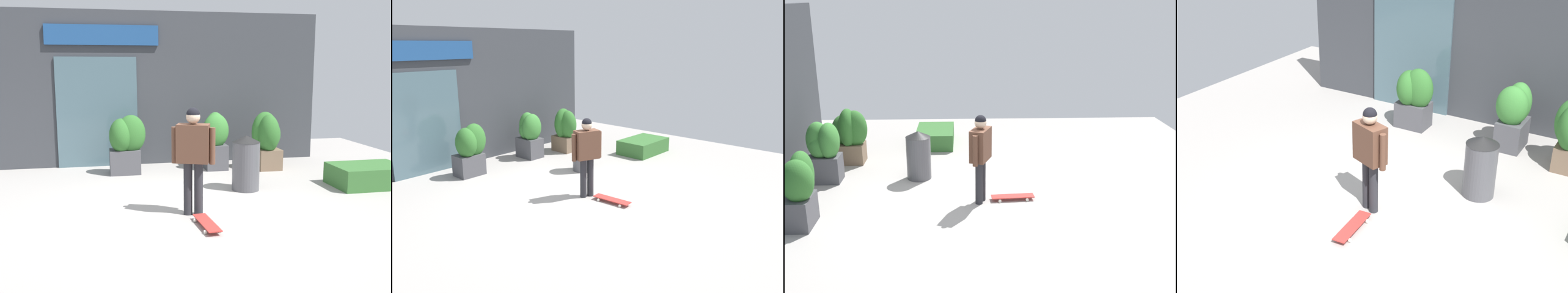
{
  "view_description": "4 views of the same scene",
  "coord_description": "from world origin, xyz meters",
  "views": [
    {
      "loc": [
        -1.37,
        -7.06,
        2.21
      ],
      "look_at": [
        0.04,
        -0.46,
        1.04
      ],
      "focal_mm": 42.92,
      "sensor_mm": 36.0,
      "label": 1
    },
    {
      "loc": [
        -5.64,
        -5.47,
        3.02
      ],
      "look_at": [
        0.04,
        -0.46,
        1.04
      ],
      "focal_mm": 36.45,
      "sensor_mm": 36.0,
      "label": 2
    },
    {
      "loc": [
        -7.84,
        -0.18,
        3.57
      ],
      "look_at": [
        0.04,
        -0.46,
        1.04
      ],
      "focal_mm": 43.59,
      "sensor_mm": 36.0,
      "label": 3
    },
    {
      "loc": [
        3.44,
        -6.03,
        4.32
      ],
      "look_at": [
        0.04,
        -0.46,
        1.04
      ],
      "focal_mm": 48.38,
      "sensor_mm": 36.0,
      "label": 4
    }
  ],
  "objects": [
    {
      "name": "planter_box_mid",
      "position": [
        1.11,
        2.59,
        0.67
      ],
      "size": [
        0.57,
        0.66,
        1.22
      ],
      "color": "#47474C",
      "rests_on": "ground_plane"
    },
    {
      "name": "planter_box_right",
      "position": [
        -0.81,
        2.44,
        0.65
      ],
      "size": [
        0.74,
        0.56,
        1.22
      ],
      "color": "#47474C",
      "rests_on": "ground_plane"
    },
    {
      "name": "hedge_ledge",
      "position": [
        3.52,
        0.53,
        0.2
      ],
      "size": [
        1.33,
        0.9,
        0.4
      ],
      "primitive_type": "cube",
      "color": "#33662D",
      "rests_on": "ground_plane"
    },
    {
      "name": "building_facade",
      "position": [
        -0.06,
        3.48,
        1.69
      ],
      "size": [
        7.45,
        0.31,
        3.39
      ],
      "color": "#383A3F",
      "rests_on": "ground_plane"
    },
    {
      "name": "ground_plane",
      "position": [
        0.0,
        0.0,
        0.0
      ],
      "size": [
        12.0,
        12.0,
        0.0
      ],
      "primitive_type": "plane",
      "color": "#9E9993"
    },
    {
      "name": "planter_box_left",
      "position": [
        2.21,
        2.33,
        0.67
      ],
      "size": [
        0.68,
        0.79,
        1.24
      ],
      "color": "brown",
      "rests_on": "ground_plane"
    },
    {
      "name": "trash_bin",
      "position": [
        1.21,
        0.74,
        0.5
      ],
      "size": [
        0.5,
        0.5,
        0.99
      ],
      "color": "#4C4C51",
      "rests_on": "ground_plane"
    },
    {
      "name": "skateboarder",
      "position": [
        0.0,
        -0.47,
        0.99
      ],
      "size": [
        0.61,
        0.41,
        1.61
      ],
      "rotation": [
        0.0,
        0.0,
        -1.93
      ],
      "color": "#28282D",
      "rests_on": "ground_plane"
    },
    {
      "name": "skateboard",
      "position": [
        0.07,
        -1.05,
        0.06
      ],
      "size": [
        0.28,
        0.79,
        0.08
      ],
      "rotation": [
        0.0,
        0.0,
        -1.5
      ],
      "color": "red",
      "rests_on": "ground_plane"
    }
  ]
}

